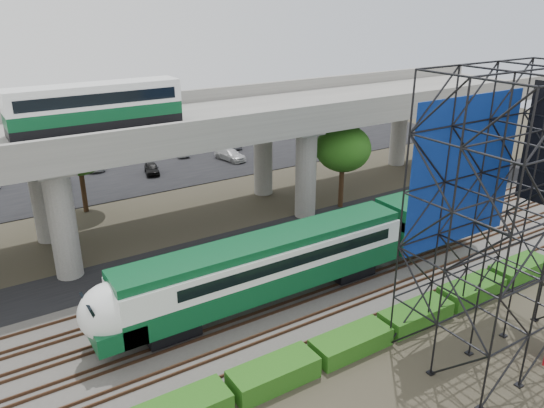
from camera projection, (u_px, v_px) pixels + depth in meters
ground at (291, 318)px, 31.95m from camera, size 140.00×140.00×0.00m
ballast_bed at (273, 302)px, 33.48m from camera, size 90.00×12.00×0.20m
service_road at (213, 252)px, 40.18m from camera, size 90.00×5.00×0.08m
parking_lot at (118, 171)px, 58.63m from camera, size 90.00×18.00×0.08m
harbor_water at (71, 131)px, 75.92m from camera, size 140.00×40.00×0.03m
rail_tracks at (273, 299)px, 33.41m from camera, size 90.00×9.52×0.16m
commuter_train at (296, 256)px, 33.31m from camera, size 29.30×3.06×4.30m
overpass at (172, 132)px, 41.28m from camera, size 80.00×12.00×12.40m
scaffold_tower at (508, 222)px, 26.80m from camera, size 9.36×6.36×15.00m
hedge_strip at (351, 342)px, 28.87m from camera, size 34.60×1.80×1.20m
trees at (122, 173)px, 40.27m from camera, size 40.94×16.94×7.69m
parked_cars at (138, 164)px, 59.03m from camera, size 36.58×9.66×1.30m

